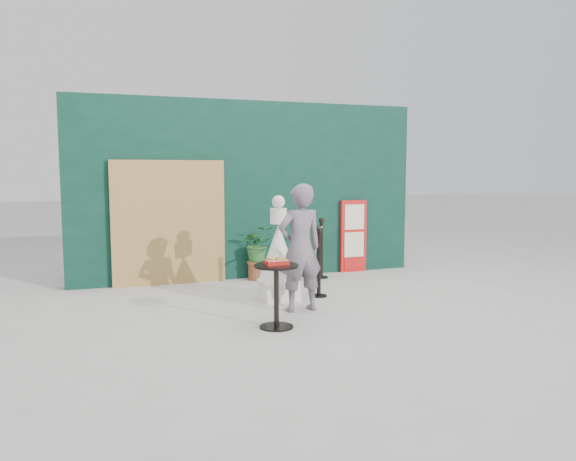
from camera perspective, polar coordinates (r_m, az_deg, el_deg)
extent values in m
plane|color=#ADAAA5|center=(6.93, 3.44, -9.26)|extent=(60.00, 60.00, 0.00)
cube|color=black|center=(9.66, -3.97, 4.12)|extent=(6.00, 0.30, 3.00)
cube|color=tan|center=(9.19, -11.99, 0.77)|extent=(1.80, 0.08, 2.00)
imported|color=slate|center=(7.30, 1.24, -1.77)|extent=(0.64, 0.44, 1.67)
cube|color=red|center=(10.24, 6.65, -0.57)|extent=(0.50, 0.06, 1.30)
cube|color=beige|center=(10.17, 6.76, 1.37)|extent=(0.38, 0.02, 0.45)
cube|color=beige|center=(10.22, 6.72, -1.42)|extent=(0.38, 0.02, 0.45)
cube|color=red|center=(10.28, 6.70, -3.36)|extent=(0.38, 0.02, 0.18)
cube|color=white|center=(8.04, -0.96, -6.08)|extent=(0.50, 0.50, 0.27)
cone|color=silver|center=(7.94, -0.97, -2.24)|extent=(0.58, 0.58, 0.82)
cylinder|color=white|center=(7.88, -0.98, 1.48)|extent=(0.24, 0.24, 0.22)
sphere|color=silver|center=(7.87, -0.98, 2.93)|extent=(0.18, 0.18, 0.18)
cylinder|color=black|center=(6.68, -1.18, -9.74)|extent=(0.40, 0.40, 0.02)
cylinder|color=black|center=(6.60, -1.19, -6.82)|extent=(0.06, 0.06, 0.72)
cylinder|color=black|center=(6.52, -1.19, -3.61)|extent=(0.52, 0.52, 0.03)
cube|color=red|center=(6.52, -1.20, -3.26)|extent=(0.26, 0.19, 0.05)
cube|color=red|center=(6.51, -1.20, -3.02)|extent=(0.24, 0.17, 0.00)
cube|color=gold|center=(6.50, -1.56, -2.90)|extent=(0.15, 0.14, 0.02)
cube|color=gold|center=(6.51, -0.72, -2.89)|extent=(0.13, 0.13, 0.02)
cone|color=#FFFB43|center=(6.56, -1.17, -2.67)|extent=(0.06, 0.06, 0.06)
cylinder|color=brown|center=(9.50, -3.07, -4.19)|extent=(0.33, 0.33, 0.27)
cylinder|color=brown|center=(9.47, -3.08, -3.25)|extent=(0.36, 0.36, 0.05)
imported|color=#285D29|center=(9.43, -3.09, -1.32)|extent=(0.54, 0.47, 0.60)
cylinder|color=black|center=(8.28, 3.13, -6.63)|extent=(0.24, 0.24, 0.02)
cylinder|color=black|center=(8.18, 3.15, -3.42)|extent=(0.06, 0.06, 0.96)
sphere|color=black|center=(8.11, 3.17, 0.13)|extent=(0.09, 0.09, 0.09)
cylinder|color=black|center=(9.68, 3.38, -4.76)|extent=(0.24, 0.24, 0.02)
cylinder|color=black|center=(9.60, 3.40, -2.01)|extent=(0.06, 0.06, 0.96)
sphere|color=black|center=(9.54, 3.42, 1.03)|extent=(0.09, 0.09, 0.09)
cylinder|color=white|center=(8.84, 3.30, -0.09)|extent=(0.63, 1.31, 0.03)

